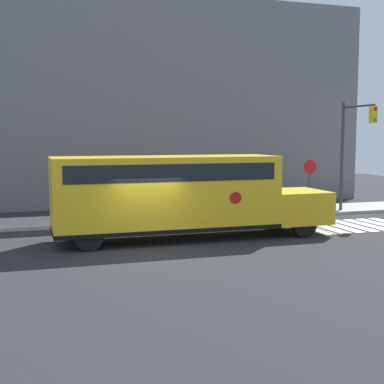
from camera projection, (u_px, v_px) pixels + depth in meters
ground_plane at (149, 248)px, 19.00m from camera, size 60.00×60.00×0.00m
sidewalk_strip at (118, 219)px, 25.15m from camera, size 44.00×3.00×0.15m
building_backdrop at (97, 102)px, 30.70m from camera, size 32.00×4.00×11.89m
crosswalk_stripes at (354, 225)px, 23.83m from camera, size 4.70×3.20×0.01m
school_bus at (179, 193)px, 20.50m from camera, size 10.92×2.57×3.22m
stop_sign at (309, 178)px, 27.00m from camera, size 0.72×0.10×2.79m
traffic_light at (352, 141)px, 26.73m from camera, size 0.28×2.70×5.68m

